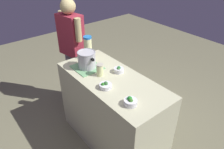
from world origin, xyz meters
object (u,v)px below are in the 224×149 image
at_px(mason_jar, 100,70).
at_px(broccoli_bowl_front, 105,86).
at_px(cooking_pot, 87,59).
at_px(broccoli_bowl_center, 130,102).
at_px(person_cook, 73,50).
at_px(broccoli_bowl_back, 119,70).
at_px(lemonade_pitcher, 88,47).

height_order(mason_jar, broccoli_bowl_front, mason_jar).
relative_size(cooking_pot, broccoli_bowl_center, 2.28).
bearing_deg(person_cook, cooking_pot, 165.50).
bearing_deg(person_cook, broccoli_bowl_back, -176.77).
height_order(lemonade_pitcher, broccoli_bowl_front, lemonade_pitcher).
bearing_deg(mason_jar, broccoli_bowl_center, 171.83).
bearing_deg(lemonade_pitcher, cooking_pot, 142.81).
distance_m(broccoli_bowl_front, broccoli_bowl_back, 0.33).
height_order(mason_jar, broccoli_bowl_center, mason_jar).
distance_m(lemonade_pitcher, broccoli_bowl_back, 0.52).
bearing_deg(mason_jar, cooking_pot, 4.34).
distance_m(cooking_pot, person_cook, 0.67).
bearing_deg(person_cook, lemonade_pitcher, 178.32).
distance_m(mason_jar, person_cook, 0.88).
height_order(cooking_pot, mason_jar, cooking_pot).
bearing_deg(broccoli_bowl_back, cooking_pot, 35.32).
bearing_deg(lemonade_pitcher, broccoli_bowl_front, 160.37).
bearing_deg(broccoli_bowl_front, cooking_pot, -10.16).
bearing_deg(broccoli_bowl_center, mason_jar, -8.17).
xyz_separation_m(cooking_pot, person_cook, (0.63, -0.16, -0.17)).
distance_m(cooking_pot, broccoli_bowl_front, 0.46).
height_order(cooking_pot, broccoli_bowl_front, cooking_pot).
bearing_deg(broccoli_bowl_back, mason_jar, 68.40).
relative_size(cooking_pot, mason_jar, 2.03).
bearing_deg(lemonade_pitcher, broccoli_bowl_back, -172.58).
bearing_deg(mason_jar, broccoli_bowl_back, -111.60).
distance_m(broccoli_bowl_center, person_cook, 1.44).
distance_m(lemonade_pitcher, broccoli_bowl_front, 0.70).
bearing_deg(broccoli_bowl_center, lemonade_pitcher, -12.22).
bearing_deg(broccoli_bowl_back, broccoli_bowl_front, 115.96).
height_order(cooking_pot, broccoli_bowl_center, cooking_pot).
bearing_deg(person_cook, broccoli_bowl_front, 167.29).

